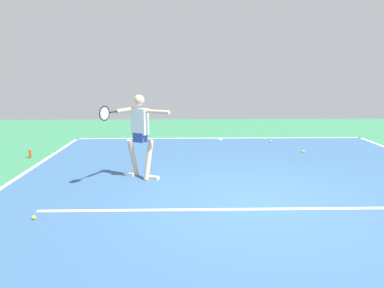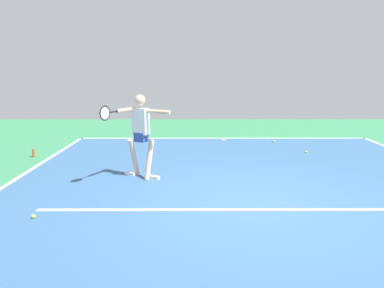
{
  "view_description": "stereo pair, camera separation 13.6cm",
  "coord_description": "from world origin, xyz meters",
  "px_view_note": "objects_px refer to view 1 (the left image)",
  "views": [
    {
      "loc": [
        1.25,
        6.15,
        2.3
      ],
      "look_at": [
        1.09,
        -0.81,
        0.9
      ],
      "focal_mm": 34.55,
      "sensor_mm": 36.0,
      "label": 1
    },
    {
      "loc": [
        1.12,
        6.15,
        2.3
      ],
      "look_at": [
        1.09,
        -0.81,
        0.9
      ],
      "focal_mm": 34.55,
      "sensor_mm": 36.0,
      "label": 2
    }
  ],
  "objects_px": {
    "tennis_ball_by_sideline": "(271,141)",
    "water_bottle": "(30,154)",
    "tennis_ball_far_corner": "(303,151)",
    "tennis_ball_near_service_line": "(34,218)",
    "tennis_player": "(139,131)"
  },
  "relations": [
    {
      "from": "tennis_ball_near_service_line",
      "to": "tennis_player",
      "type": "bearing_deg",
      "value": -122.14
    },
    {
      "from": "tennis_ball_by_sideline",
      "to": "water_bottle",
      "type": "distance_m",
      "value": 7.19
    },
    {
      "from": "tennis_player",
      "to": "tennis_ball_far_corner",
      "type": "relative_size",
      "value": 27.39
    },
    {
      "from": "tennis_ball_far_corner",
      "to": "tennis_ball_near_service_line",
      "type": "bearing_deg",
      "value": 39.01
    },
    {
      "from": "tennis_ball_near_service_line",
      "to": "tennis_ball_by_sideline",
      "type": "bearing_deg",
      "value": -129.9
    },
    {
      "from": "tennis_ball_by_sideline",
      "to": "water_bottle",
      "type": "bearing_deg",
      "value": 16.24
    },
    {
      "from": "water_bottle",
      "to": "tennis_ball_near_service_line",
      "type": "bearing_deg",
      "value": 112.52
    },
    {
      "from": "tennis_ball_far_corner",
      "to": "tennis_ball_by_sideline",
      "type": "height_order",
      "value": "same"
    },
    {
      "from": "tennis_player",
      "to": "tennis_ball_near_service_line",
      "type": "distance_m",
      "value": 2.84
    },
    {
      "from": "tennis_ball_by_sideline",
      "to": "tennis_ball_near_service_line",
      "type": "bearing_deg",
      "value": 50.1
    },
    {
      "from": "tennis_player",
      "to": "water_bottle",
      "type": "height_order",
      "value": "tennis_player"
    },
    {
      "from": "tennis_player",
      "to": "water_bottle",
      "type": "relative_size",
      "value": 8.22
    },
    {
      "from": "tennis_ball_by_sideline",
      "to": "water_bottle",
      "type": "relative_size",
      "value": 0.3
    },
    {
      "from": "tennis_player",
      "to": "water_bottle",
      "type": "bearing_deg",
      "value": -3.32
    },
    {
      "from": "tennis_player",
      "to": "tennis_ball_far_corner",
      "type": "xyz_separation_m",
      "value": [
        -4.33,
        -2.4,
        -1.01
      ]
    }
  ]
}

